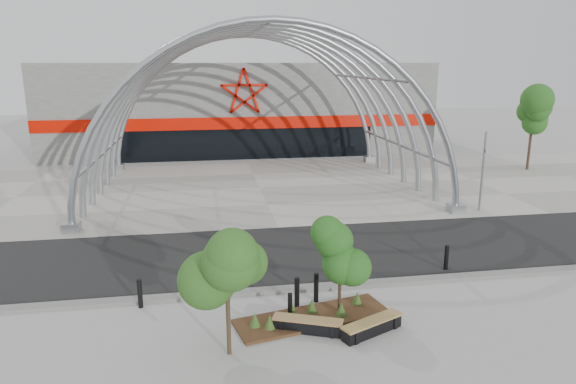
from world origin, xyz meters
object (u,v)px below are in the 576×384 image
at_px(bench_1, 372,327).
at_px(signal_pole, 483,170).
at_px(bench_0, 308,325).
at_px(street_tree_0, 227,263).
at_px(bollard_2, 290,307).
at_px(street_tree_1, 341,251).

bearing_deg(bench_1, signal_pole, 49.26).
relative_size(bench_0, bench_1, 1.00).
bearing_deg(street_tree_0, bench_0, 18.47).
bearing_deg(bollard_2, street_tree_0, -140.54).
bearing_deg(bench_0, signal_pole, 43.30).
xyz_separation_m(signal_pole, street_tree_0, (-14.49, -12.18, 0.44)).
height_order(street_tree_1, bollard_2, street_tree_1).
xyz_separation_m(bench_1, bollard_2, (-2.31, 1.28, 0.23)).
xyz_separation_m(street_tree_1, bench_1, (0.67, -1.35, -1.99)).
height_order(signal_pole, bollard_2, signal_pole).
relative_size(street_tree_0, street_tree_1, 1.25).
bearing_deg(bench_1, street_tree_0, -174.80).
bearing_deg(street_tree_1, bench_0, -143.12).
xyz_separation_m(street_tree_1, bollard_2, (-1.64, -0.07, -1.76)).
distance_m(signal_pole, bench_1, 15.69).
relative_size(signal_pole, street_tree_1, 1.44).
relative_size(signal_pole, street_tree_0, 1.15).
relative_size(street_tree_0, bench_0, 1.77).
distance_m(signal_pole, bollard_2, 16.40).
xyz_separation_m(bench_0, bollard_2, (-0.40, 0.86, 0.24)).
bearing_deg(bollard_2, signal_pole, 40.13).
distance_m(bench_0, bench_1, 1.95).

